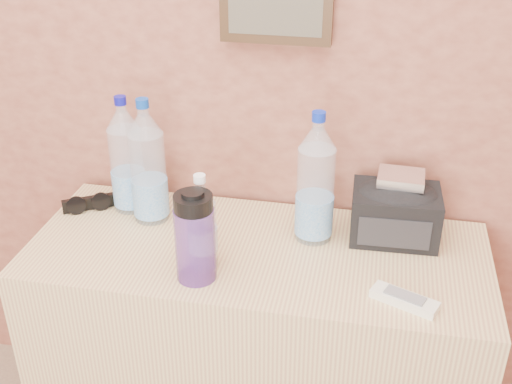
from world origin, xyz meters
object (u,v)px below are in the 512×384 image
(toiletry_bag, at_px, (395,211))
(foil_packet, at_px, (401,178))
(nalgene_bottle, at_px, (195,236))
(pet_large_a, at_px, (127,161))
(ac_remote, at_px, (404,300))
(pet_small, at_px, (202,227))
(pet_large_c, at_px, (315,185))
(sunglasses, at_px, (88,203))
(pet_large_b, at_px, (148,168))
(dresser, at_px, (257,357))

(toiletry_bag, bearing_deg, foil_packet, 71.52)
(nalgene_bottle, distance_m, foil_packet, 0.58)
(pet_large_a, distance_m, ac_remote, 0.88)
(pet_small, bearing_deg, pet_large_c, 35.52)
(pet_large_c, xyz_separation_m, pet_small, (-0.26, -0.19, -0.05))
(nalgene_bottle, bearing_deg, pet_large_a, 134.13)
(pet_large_c, height_order, nalgene_bottle, pet_large_c)
(pet_small, height_order, sunglasses, pet_small)
(pet_large_b, height_order, foil_packet, pet_large_b)
(pet_large_a, relative_size, sunglasses, 2.32)
(pet_large_b, relative_size, pet_small, 1.41)
(pet_large_c, bearing_deg, ac_remote, -45.25)
(pet_large_b, xyz_separation_m, toiletry_bag, (0.69, 0.04, -0.08))
(sunglasses, relative_size, ac_remote, 0.94)
(dresser, distance_m, pet_small, 0.53)
(pet_large_a, distance_m, toiletry_bag, 0.78)
(pet_large_a, height_order, nalgene_bottle, pet_large_a)
(pet_large_b, bearing_deg, ac_remote, -19.92)
(nalgene_bottle, bearing_deg, ac_remote, -0.73)
(pet_large_c, xyz_separation_m, toiletry_bag, (0.22, 0.05, -0.08))
(dresser, distance_m, nalgene_bottle, 0.55)
(pet_large_b, relative_size, ac_remote, 2.28)
(pet_small, bearing_deg, pet_large_b, 136.64)
(dresser, xyz_separation_m, nalgene_bottle, (-0.12, -0.16, 0.51))
(pet_large_a, distance_m, pet_large_c, 0.56)
(toiletry_bag, relative_size, foil_packet, 1.92)
(pet_small, distance_m, toiletry_bag, 0.54)
(pet_small, bearing_deg, sunglasses, 153.23)
(pet_small, distance_m, foil_packet, 0.55)
(nalgene_bottle, height_order, ac_remote, nalgene_bottle)
(pet_large_c, relative_size, ac_remote, 2.31)
(sunglasses, height_order, foil_packet, foil_packet)
(pet_large_c, bearing_deg, pet_large_a, 174.26)
(dresser, distance_m, foil_packet, 0.69)
(ac_remote, bearing_deg, pet_large_c, 157.48)
(pet_large_b, xyz_separation_m, sunglasses, (-0.20, 0.01, -0.14))
(pet_large_a, distance_m, nalgene_bottle, 0.42)
(pet_large_a, distance_m, pet_large_b, 0.09)
(pet_large_a, relative_size, pet_large_c, 0.95)
(ac_remote, height_order, foil_packet, foil_packet)
(pet_large_a, height_order, pet_large_b, pet_large_b)
(pet_small, xyz_separation_m, sunglasses, (-0.42, 0.21, -0.10))
(pet_large_b, height_order, pet_large_c, pet_large_c)
(pet_large_b, distance_m, nalgene_bottle, 0.33)
(dresser, bearing_deg, ac_remote, -22.51)
(pet_large_a, height_order, foil_packet, pet_large_a)
(dresser, height_order, pet_large_c, pet_large_c)
(pet_small, xyz_separation_m, foil_packet, (0.49, 0.26, 0.06))
(dresser, height_order, toiletry_bag, toiletry_bag)
(pet_small, bearing_deg, ac_remote, -7.01)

